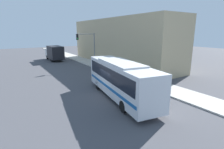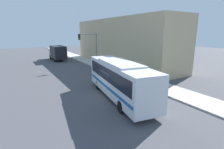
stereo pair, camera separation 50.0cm
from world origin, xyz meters
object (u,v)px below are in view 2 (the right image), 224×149
Objects in this scene: fire_hydrant at (135,77)px; delivery_truck at (57,52)px; pedestrian_near_corner at (106,62)px; traffic_light_pole at (90,44)px; city_bus at (119,78)px.

delivery_truck is at bearing 100.27° from fire_hydrant.
delivery_truck is 8.91× the size of fire_hydrant.
fire_hydrant is at bearing -79.73° from delivery_truck.
pedestrian_near_corner is (4.77, -12.78, -0.61)m from delivery_truck.
city_bus is at bearing -104.15° from traffic_light_pole.
city_bus is 13.70m from pedestrian_near_corner.
city_bus is at bearing -113.56° from pedestrian_near_corner.
traffic_light_pole is (3.68, 14.58, 2.01)m from city_bus.
delivery_truck reaches higher than pedestrian_near_corner.
delivery_truck is 13.66m from pedestrian_near_corner.
city_bus is 15.17m from traffic_light_pole.
traffic_light_pole reaches higher than fire_hydrant.
city_bus is 13.83× the size of fire_hydrant.
fire_hydrant is (3.93, -21.68, -1.15)m from delivery_truck.
traffic_light_pole is at bearing 130.97° from pedestrian_near_corner.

